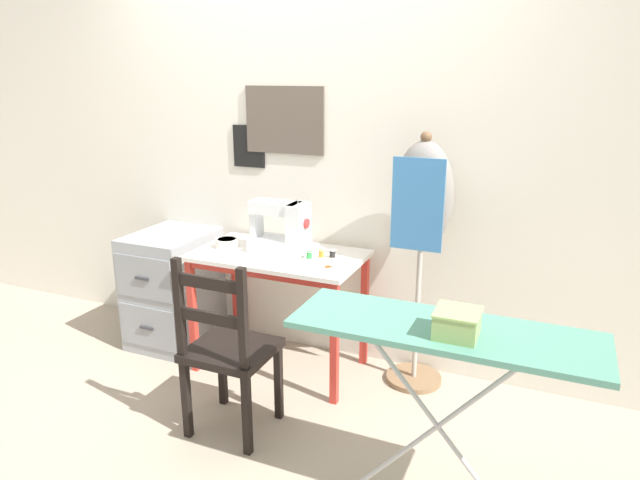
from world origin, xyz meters
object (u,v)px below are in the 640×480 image
at_px(thread_spool_near_machine, 309,255).
at_px(thread_spool_far_edge, 333,254).
at_px(fabric_bowl, 227,243).
at_px(thread_spool_mid_table, 321,254).
at_px(scissors, 333,267).
at_px(filing_cabinet, 173,288).
at_px(dress_form, 422,209).
at_px(sewing_machine, 282,229).
at_px(wooden_chair, 228,351).
at_px(ironing_board, 444,338).
at_px(storage_box, 457,323).

xyz_separation_m(thread_spool_near_machine, thread_spool_far_edge, (0.11, 0.07, 0.00)).
height_order(fabric_bowl, thread_spool_mid_table, fabric_bowl).
xyz_separation_m(scissors, filing_cabinet, (-1.19, 0.16, -0.36)).
bearing_deg(scissors, thread_spool_mid_table, 132.45).
xyz_separation_m(thread_spool_mid_table, filing_cabinet, (-1.07, 0.01, -0.38)).
xyz_separation_m(thread_spool_near_machine, dress_form, (0.59, 0.17, 0.28)).
relative_size(sewing_machine, wooden_chair, 0.37).
height_order(scissors, dress_form, dress_form).
bearing_deg(ironing_board, thread_spool_near_machine, 138.61).
bearing_deg(dress_form, sewing_machine, -171.17).
distance_m(sewing_machine, dress_form, 0.81).
bearing_deg(fabric_bowl, dress_form, 8.68).
height_order(thread_spool_far_edge, dress_form, dress_form).
bearing_deg(thread_spool_far_edge, thread_spool_near_machine, -148.12).
height_order(sewing_machine, dress_form, dress_form).
bearing_deg(filing_cabinet, wooden_chair, -39.40).
bearing_deg(scissors, thread_spool_near_machine, 153.09).
xyz_separation_m(filing_cabinet, ironing_board, (1.93, -0.87, 0.41)).
bearing_deg(wooden_chair, thread_spool_mid_table, 75.09).
bearing_deg(fabric_bowl, storage_box, -29.73).
height_order(sewing_machine, storage_box, sewing_machine).
bearing_deg(wooden_chair, ironing_board, -8.21).
distance_m(fabric_bowl, filing_cabinet, 0.61).
distance_m(fabric_bowl, thread_spool_far_edge, 0.66).
xyz_separation_m(ironing_board, storage_box, (0.05, -0.06, 0.09)).
bearing_deg(scissors, sewing_machine, 159.11).
bearing_deg(sewing_machine, dress_form, 8.83).
distance_m(scissors, filing_cabinet, 1.26).
height_order(filing_cabinet, dress_form, dress_form).
relative_size(scissors, filing_cabinet, 0.18).
bearing_deg(wooden_chair, filing_cabinet, 140.60).
distance_m(fabric_bowl, dress_form, 1.17).
distance_m(thread_spool_far_edge, ironing_board, 1.19).
bearing_deg(sewing_machine, thread_spool_near_machine, -14.74).
height_order(fabric_bowl, storage_box, storage_box).
relative_size(scissors, storage_box, 0.82).
bearing_deg(dress_form, thread_spool_far_edge, -167.95).
xyz_separation_m(sewing_machine, filing_cabinet, (-0.82, 0.01, -0.50)).
bearing_deg(ironing_board, thread_spool_mid_table, 135.26).
bearing_deg(dress_form, storage_box, -69.70).
bearing_deg(dress_form, fabric_bowl, -171.32).
height_order(scissors, thread_spool_far_edge, thread_spool_far_edge).
bearing_deg(sewing_machine, thread_spool_mid_table, -0.33).
xyz_separation_m(thread_spool_near_machine, wooden_chair, (-0.14, -0.66, -0.31)).
bearing_deg(scissors, ironing_board, -44.21).
height_order(scissors, wooden_chair, wooden_chair).
distance_m(scissors, ironing_board, 1.03).
bearing_deg(wooden_chair, thread_spool_far_edge, 71.12).
height_order(fabric_bowl, wooden_chair, wooden_chair).
height_order(thread_spool_near_machine, thread_spool_far_edge, thread_spool_far_edge).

